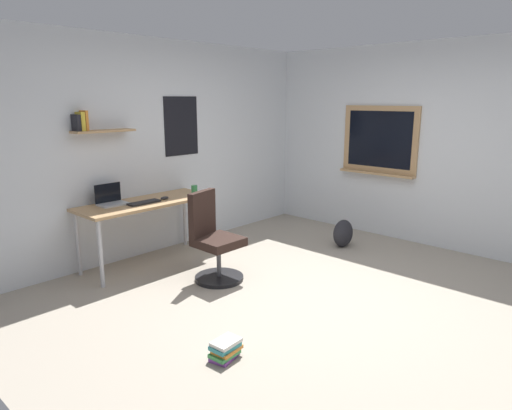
{
  "coord_description": "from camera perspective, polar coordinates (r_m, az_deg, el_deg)",
  "views": [
    {
      "loc": [
        -3.35,
        -2.31,
        1.89
      ],
      "look_at": [
        -0.1,
        0.72,
        0.85
      ],
      "focal_mm": 31.88,
      "sensor_mm": 36.0,
      "label": 1
    }
  ],
  "objects": [
    {
      "name": "ground_plane",
      "position": [
        4.49,
        7.83,
        -11.86
      ],
      "size": [
        5.2,
        5.2,
        0.0
      ],
      "primitive_type": "plane",
      "color": "#9E9384",
      "rests_on": "ground"
    },
    {
      "name": "wall_back",
      "position": [
        5.85,
        -11.88,
        7.13
      ],
      "size": [
        5.0,
        0.3,
        2.6
      ],
      "color": "silver",
      "rests_on": "ground"
    },
    {
      "name": "wall_right",
      "position": [
        6.28,
        21.15,
        6.92
      ],
      "size": [
        0.22,
        5.0,
        2.6
      ],
      "color": "silver",
      "rests_on": "ground"
    },
    {
      "name": "desk",
      "position": [
        5.36,
        -13.58,
        -0.3
      ],
      "size": [
        1.58,
        0.61,
        0.75
      ],
      "color": "tan",
      "rests_on": "ground"
    },
    {
      "name": "office_chair",
      "position": [
        4.84,
        -5.35,
        -4.7
      ],
      "size": [
        0.52,
        0.54,
        0.95
      ],
      "color": "black",
      "rests_on": "ground"
    },
    {
      "name": "laptop",
      "position": [
        5.27,
        -17.74,
        0.65
      ],
      "size": [
        0.31,
        0.21,
        0.23
      ],
      "color": "#ADAFB5",
      "rests_on": "desk"
    },
    {
      "name": "keyboard",
      "position": [
        5.24,
        -13.88,
        0.31
      ],
      "size": [
        0.37,
        0.13,
        0.02
      ],
      "primitive_type": "cube",
      "color": "black",
      "rests_on": "desk"
    },
    {
      "name": "computer_mouse",
      "position": [
        5.39,
        -11.4,
        0.87
      ],
      "size": [
        0.1,
        0.06,
        0.03
      ],
      "primitive_type": "ellipsoid",
      "color": "#262628",
      "rests_on": "desk"
    },
    {
      "name": "coffee_mug",
      "position": [
        5.71,
        -7.74,
        2.0
      ],
      "size": [
        0.08,
        0.08,
        0.09
      ],
      "primitive_type": "cylinder",
      "color": "#338C4C",
      "rests_on": "desk"
    },
    {
      "name": "backpack",
      "position": [
        6.04,
        10.87,
        -3.51
      ],
      "size": [
        0.32,
        0.22,
        0.36
      ],
      "primitive_type": "ellipsoid",
      "color": "#232328",
      "rests_on": "ground"
    },
    {
      "name": "book_stack_on_floor",
      "position": [
        3.56,
        -3.86,
        -17.63
      ],
      "size": [
        0.25,
        0.2,
        0.14
      ],
      "color": "#7A3D99",
      "rests_on": "ground"
    }
  ]
}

